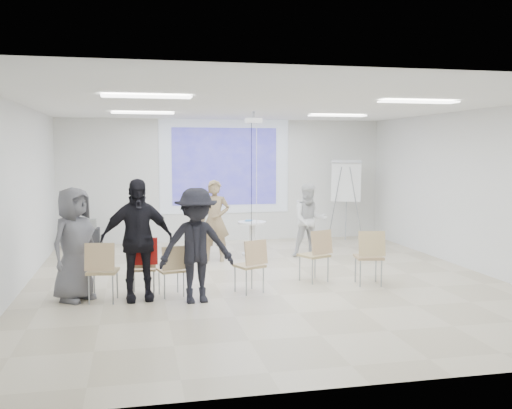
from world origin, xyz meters
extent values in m
cube|color=beige|center=(0.00, 0.00, -0.05)|extent=(8.00, 9.00, 0.10)
cube|color=white|center=(0.00, 0.00, 3.05)|extent=(8.00, 9.00, 0.10)
cube|color=silver|center=(0.00, 4.55, 1.50)|extent=(8.00, 0.10, 3.00)
cube|color=silver|center=(-4.05, 0.00, 1.50)|extent=(0.10, 9.00, 3.00)
cube|color=silver|center=(4.05, 0.00, 1.50)|extent=(0.10, 9.00, 3.00)
cube|color=silver|center=(0.00, 4.49, 1.85)|extent=(3.20, 0.01, 2.30)
cube|color=#3532AB|center=(0.00, 4.47, 1.85)|extent=(2.60, 0.01, 1.90)
cylinder|color=white|center=(0.25, 2.39, 0.03)|extent=(0.57, 0.57, 0.05)
cylinder|color=white|center=(0.25, 2.39, 0.35)|extent=(0.16, 0.16, 0.66)
cylinder|color=white|center=(0.25, 2.39, 0.71)|extent=(0.78, 0.78, 0.04)
cube|color=white|center=(0.29, 2.34, 0.74)|extent=(0.22, 0.17, 0.01)
cube|color=teal|center=(0.20, 2.48, 0.75)|extent=(0.20, 0.24, 0.02)
imported|color=#9D8360|center=(-0.60, 1.97, 0.94)|extent=(0.78, 0.63, 1.87)
imported|color=white|center=(1.41, 1.99, 0.86)|extent=(0.89, 0.74, 1.72)
cube|color=white|center=(-0.42, 2.22, 1.23)|extent=(0.06, 0.11, 0.04)
cube|color=white|center=(1.23, 2.24, 1.16)|extent=(0.05, 0.11, 0.04)
cube|color=tan|center=(-2.67, -0.82, 0.46)|extent=(0.49, 0.49, 0.04)
cube|color=tan|center=(-2.70, -1.02, 0.71)|extent=(0.43, 0.15, 0.41)
cylinder|color=gray|center=(-2.87, -0.96, 0.22)|extent=(0.03, 0.03, 0.45)
cylinder|color=gray|center=(-2.53, -1.01, 0.22)|extent=(0.03, 0.03, 0.45)
cylinder|color=#919499|center=(-2.81, -0.62, 0.22)|extent=(0.03, 0.03, 0.45)
cylinder|color=#92959A|center=(-2.47, -0.67, 0.22)|extent=(0.03, 0.03, 0.45)
cube|color=tan|center=(-2.07, -0.51, 0.41)|extent=(0.40, 0.40, 0.04)
cube|color=tan|center=(-2.08, -0.69, 0.64)|extent=(0.39, 0.10, 0.36)
cylinder|color=gray|center=(-2.24, -0.66, 0.20)|extent=(0.02, 0.02, 0.40)
cylinder|color=gray|center=(-1.93, -0.67, 0.20)|extent=(0.02, 0.02, 0.40)
cylinder|color=#919499|center=(-2.22, -0.35, 0.20)|extent=(0.02, 0.02, 0.40)
cylinder|color=gray|center=(-1.91, -0.36, 0.20)|extent=(0.02, 0.02, 0.40)
cube|color=tan|center=(-1.66, -0.68, 0.40)|extent=(0.45, 0.45, 0.04)
cube|color=tan|center=(-1.62, -0.86, 0.62)|extent=(0.38, 0.16, 0.36)
cylinder|color=gray|center=(-1.77, -0.87, 0.20)|extent=(0.02, 0.02, 0.39)
cylinder|color=gray|center=(-1.48, -0.80, 0.20)|extent=(0.02, 0.02, 0.39)
cylinder|color=#94979C|center=(-1.84, -0.57, 0.20)|extent=(0.02, 0.02, 0.39)
cylinder|color=#93969B|center=(-1.55, -0.50, 0.20)|extent=(0.02, 0.02, 0.39)
cube|color=tan|center=(-0.44, -0.73, 0.43)|extent=(0.52, 0.52, 0.04)
cube|color=tan|center=(-0.37, -0.91, 0.67)|extent=(0.40, 0.23, 0.38)
cylinder|color=gray|center=(-0.53, -0.95, 0.21)|extent=(0.03, 0.03, 0.42)
cylinder|color=gray|center=(-0.23, -0.82, 0.21)|extent=(0.03, 0.03, 0.42)
cylinder|color=gray|center=(-0.65, -0.65, 0.21)|extent=(0.03, 0.03, 0.42)
cylinder|color=gray|center=(-0.35, -0.52, 0.21)|extent=(0.03, 0.03, 0.42)
cube|color=tan|center=(0.80, -0.22, 0.45)|extent=(0.55, 0.55, 0.04)
cube|color=tan|center=(0.87, -0.41, 0.71)|extent=(0.42, 0.24, 0.40)
cylinder|color=#909498|center=(0.70, -0.44, 0.22)|extent=(0.03, 0.03, 0.44)
cylinder|color=gray|center=(1.02, -0.32, 0.22)|extent=(0.03, 0.03, 0.44)
cylinder|color=gray|center=(0.57, -0.13, 0.22)|extent=(0.03, 0.03, 0.44)
cylinder|color=#92959A|center=(0.89, 0.00, 0.22)|extent=(0.03, 0.03, 0.44)
cube|color=tan|center=(1.62, -0.63, 0.47)|extent=(0.50, 0.50, 0.04)
cube|color=tan|center=(1.59, -0.84, 0.73)|extent=(0.44, 0.16, 0.42)
cylinder|color=gray|center=(1.42, -0.78, 0.23)|extent=(0.03, 0.03, 0.46)
cylinder|color=#92949A|center=(1.77, -0.83, 0.23)|extent=(0.03, 0.03, 0.46)
cylinder|color=gray|center=(1.47, -0.43, 0.23)|extent=(0.03, 0.03, 0.46)
cylinder|color=gray|center=(1.82, -0.48, 0.23)|extent=(0.03, 0.03, 0.46)
cube|color=#AB1815|center=(-2.07, -0.73, 0.72)|extent=(0.43, 0.12, 0.40)
imported|color=black|center=(-1.66, -0.66, 0.43)|extent=(0.33, 0.27, 0.02)
imported|color=black|center=(-2.17, -0.83, 1.05)|extent=(1.29, 0.85, 2.10)
imported|color=black|center=(-1.31, -1.14, 0.96)|extent=(1.29, 0.77, 1.93)
imported|color=slate|center=(-3.08, -0.66, 0.95)|extent=(1.07, 1.10, 1.91)
cylinder|color=gray|center=(2.63, 3.82, 0.93)|extent=(0.24, 0.35, 1.83)
cylinder|color=gray|center=(3.10, 3.60, 0.93)|extent=(0.41, 0.07, 1.83)
cylinder|color=#94989C|center=(3.00, 4.01, 0.93)|extent=(0.20, 0.38, 1.83)
cube|color=white|center=(2.92, 3.82, 1.50)|extent=(0.75, 0.50, 1.03)
cube|color=gray|center=(2.93, 3.86, 1.97)|extent=(0.70, 0.37, 0.07)
cube|color=black|center=(-3.22, 3.82, 0.26)|extent=(0.47, 0.37, 0.46)
cube|color=gray|center=(-3.22, 3.82, 0.59)|extent=(0.33, 0.28, 0.20)
cylinder|color=black|center=(-3.40, 3.68, 0.03)|extent=(0.06, 0.06, 0.06)
cylinder|color=black|center=(-3.03, 3.68, 0.03)|extent=(0.06, 0.06, 0.06)
cylinder|color=black|center=(-3.40, 3.96, 0.03)|extent=(0.06, 0.06, 0.06)
cylinder|color=black|center=(-3.03, 3.95, 0.03)|extent=(0.06, 0.06, 0.06)
cube|color=white|center=(0.10, 1.50, 2.82)|extent=(0.30, 0.25, 0.10)
cylinder|color=gray|center=(0.10, 1.50, 2.93)|extent=(0.04, 0.04, 0.14)
cylinder|color=black|center=(0.04, 1.42, 1.39)|extent=(0.01, 0.01, 2.77)
cylinder|color=white|center=(0.14, 1.40, 1.39)|extent=(0.01, 0.01, 2.77)
cube|color=white|center=(-2.00, 2.00, 2.97)|extent=(1.20, 0.30, 0.02)
cube|color=white|center=(2.00, 2.00, 2.97)|extent=(1.20, 0.30, 0.02)
cube|color=white|center=(-2.00, -1.50, 2.97)|extent=(1.20, 0.30, 0.02)
cube|color=white|center=(2.00, -1.50, 2.97)|extent=(1.20, 0.30, 0.02)
camera|label=1|loc=(-2.18, -9.43, 2.25)|focal=40.00mm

